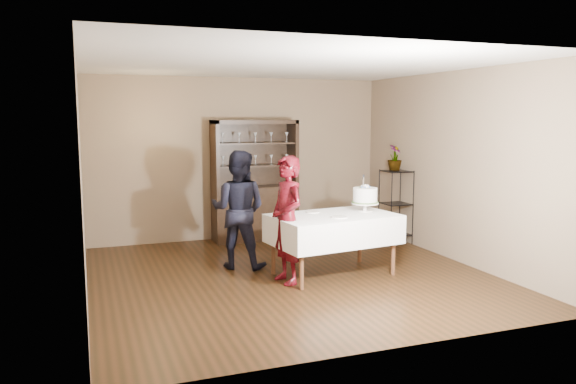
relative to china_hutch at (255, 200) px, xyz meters
name	(u,v)px	position (x,y,z in m)	size (l,w,h in m)	color
floor	(290,275)	(-0.20, -2.25, -0.66)	(5.00, 5.00, 0.00)	black
ceiling	(290,64)	(-0.20, -2.25, 2.04)	(5.00, 5.00, 0.00)	silver
back_wall	(239,159)	(-0.20, 0.25, 0.69)	(5.00, 0.02, 2.70)	#755E4B
wall_left	(82,180)	(-2.70, -2.25, 0.69)	(0.02, 5.00, 2.70)	#755E4B
wall_right	(455,167)	(2.30, -2.25, 0.69)	(0.02, 5.00, 2.70)	#755E4B
china_hutch	(255,200)	(0.00, 0.00, 0.00)	(1.40, 0.48, 2.00)	black
plant_etagere	(396,204)	(2.08, -1.05, -0.01)	(0.42, 0.42, 1.20)	black
cake_table	(333,229)	(0.34, -2.40, -0.06)	(1.70, 1.18, 0.80)	white
woman	(287,220)	(-0.34, -2.51, 0.13)	(0.58, 0.38, 1.59)	#320408
man	(238,209)	(-0.72, -1.62, 0.14)	(0.78, 0.61, 1.61)	black
cake	(365,197)	(0.85, -2.30, 0.33)	(0.41, 0.41, 0.50)	white
plate_near	(339,217)	(0.32, -2.62, 0.14)	(0.21, 0.21, 0.01)	white
plate_far	(312,212)	(0.15, -2.15, 0.14)	(0.18, 0.18, 0.01)	white
potted_plant	(395,158)	(2.06, -1.01, 0.73)	(0.23, 0.23, 0.42)	#4A6D33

